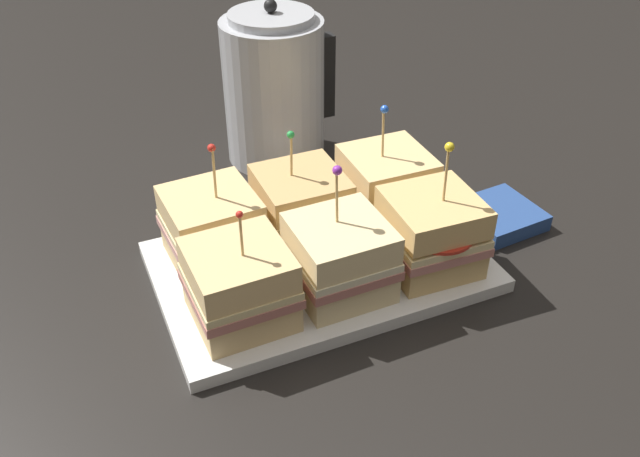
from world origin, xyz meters
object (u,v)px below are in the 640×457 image
(sandwich_back_left, at_px, (212,227))
(sandwich_back_right, at_px, (386,186))
(sandwich_front_right, at_px, (431,233))
(serving_platter, at_px, (320,266))
(kettle_steel, at_px, (275,89))
(sandwich_front_center, at_px, (337,258))
(sandwich_back_center, at_px, (301,206))
(napkin_stack, at_px, (501,217))
(sandwich_front_left, at_px, (240,285))

(sandwich_back_left, distance_m, sandwich_back_right, 0.25)
(sandwich_front_right, xyz_separation_m, sandwich_back_left, (-0.25, 0.12, -0.00))
(sandwich_back_right, bearing_deg, serving_platter, -154.83)
(serving_platter, height_order, kettle_steel, kettle_steel)
(sandwich_back_right, bearing_deg, sandwich_back_left, 179.08)
(sandwich_front_center, distance_m, sandwich_front_right, 0.13)
(sandwich_back_left, bearing_deg, sandwich_front_right, -26.54)
(sandwich_front_right, height_order, sandwich_back_center, sandwich_front_right)
(sandwich_front_right, height_order, napkin_stack, sandwich_front_right)
(sandwich_back_right, xyz_separation_m, napkin_stack, (0.16, -0.06, -0.06))
(sandwich_front_right, bearing_deg, sandwich_back_center, 135.39)
(sandwich_front_right, relative_size, sandwich_back_center, 1.12)
(sandwich_front_left, distance_m, sandwich_back_right, 0.28)
(sandwich_back_right, bearing_deg, kettle_steel, 104.71)
(serving_platter, height_order, napkin_stack, napkin_stack)
(sandwich_front_left, distance_m, kettle_steel, 0.42)
(sandwich_back_right, bearing_deg, sandwich_front_center, -137.61)
(sandwich_front_left, distance_m, sandwich_back_left, 0.12)
(serving_platter, xyz_separation_m, sandwich_back_right, (0.13, 0.06, 0.06))
(serving_platter, relative_size, sandwich_front_right, 2.36)
(sandwich_front_left, bearing_deg, kettle_steel, 63.80)
(sandwich_front_left, bearing_deg, serving_platter, 25.00)
(sandwich_front_center, bearing_deg, sandwich_front_right, -0.78)
(sandwich_front_left, relative_size, kettle_steel, 0.59)
(sandwich_back_right, bearing_deg, sandwich_back_center, 177.99)
(sandwich_front_center, xyz_separation_m, sandwich_back_left, (-0.12, 0.12, -0.00))
(sandwich_front_left, bearing_deg, sandwich_back_right, 25.09)
(sandwich_front_center, relative_size, sandwich_back_left, 1.00)
(sandwich_front_left, distance_m, sandwich_front_right, 0.25)
(sandwich_front_center, bearing_deg, sandwich_back_center, 88.68)
(serving_platter, distance_m, napkin_stack, 0.28)
(sandwich_back_right, relative_size, kettle_steel, 0.66)
(sandwich_front_right, bearing_deg, serving_platter, 154.26)
(sandwich_front_left, height_order, sandwich_back_center, sandwich_back_center)
(kettle_steel, bearing_deg, serving_platter, -100.56)
(serving_platter, relative_size, sandwich_back_left, 2.47)
(sandwich_back_left, bearing_deg, kettle_steel, 54.32)
(sandwich_back_center, xyz_separation_m, napkin_stack, (0.28, -0.07, -0.05))
(kettle_steel, bearing_deg, sandwich_front_right, -79.94)
(sandwich_front_center, distance_m, kettle_steel, 0.38)
(sandwich_front_center, distance_m, sandwich_back_left, 0.17)
(kettle_steel, bearing_deg, sandwich_front_left, -116.20)
(sandwich_back_left, xyz_separation_m, kettle_steel, (0.18, 0.25, 0.05))
(sandwich_back_center, height_order, napkin_stack, sandwich_back_center)
(sandwich_back_left, distance_m, napkin_stack, 0.42)
(sandwich_front_right, distance_m, sandwich_back_right, 0.12)
(sandwich_back_center, relative_size, sandwich_back_right, 0.92)
(sandwich_front_left, bearing_deg, sandwich_front_center, -0.18)
(sandwich_back_center, distance_m, napkin_stack, 0.30)
(serving_platter, bearing_deg, sandwich_back_left, 152.65)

